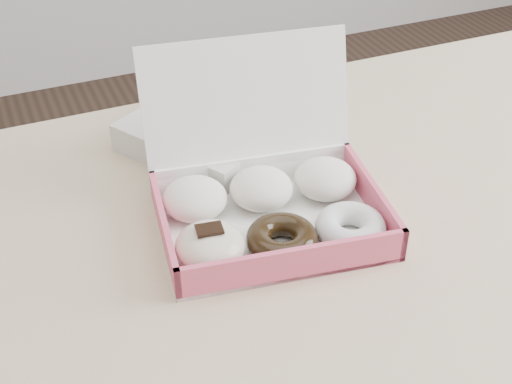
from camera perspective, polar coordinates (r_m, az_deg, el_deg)
name	(u,v)px	position (r m, az deg, el deg)	size (l,w,h in m)	color
table	(411,254)	(0.97, 12.29, -4.90)	(1.20, 0.80, 0.75)	tan
donut_box	(266,201)	(0.86, 0.77, -0.70)	(0.30, 0.28, 0.19)	white
newspapers	(224,122)	(1.03, -2.62, 5.59)	(0.25, 0.20, 0.04)	white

